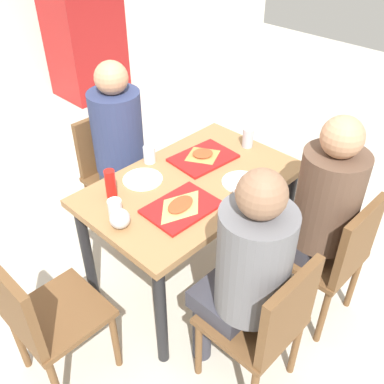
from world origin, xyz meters
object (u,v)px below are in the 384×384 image
paper_plate_near_edge (242,182)px  condiment_bottle (111,184)px  chair_near_left (267,322)px  soda_can (248,138)px  chair_near_right (335,254)px  pizza_slice_b (203,154)px  plastic_cup_c (115,209)px  drink_fridge (80,7)px  plastic_cup_b (241,196)px  person_far_side (122,142)px  chair_left_end (41,315)px  plastic_cup_a (149,155)px  main_table (192,196)px  pizza_slice_a (180,205)px  person_in_brown_jacket (319,206)px  person_in_red (246,268)px  tray_red_near (182,208)px  tray_red_far (203,158)px  paper_plate_center (143,179)px  chair_far_side (112,166)px  foil_bundle (120,219)px

paper_plate_near_edge → condiment_bottle: size_ratio=1.38×
chair_near_left → soda_can: bearing=43.8°
chair_near_right → pizza_slice_b: chair_near_right is taller
plastic_cup_c → drink_fridge: drink_fridge is taller
pizza_slice_b → plastic_cup_b: size_ratio=2.16×
person_far_side → plastic_cup_b: size_ratio=12.45×
chair_left_end → plastic_cup_a: chair_left_end is taller
main_table → pizza_slice_a: pizza_slice_a is taller
main_table → soda_can: 0.53m
person_far_side → soda_can: 0.79m
person_in_brown_jacket → pizza_slice_b: person_in_brown_jacket is taller
person_in_red → tray_red_near: (0.09, 0.49, 0.01)m
tray_red_far → paper_plate_near_edge: 0.32m
paper_plate_center → chair_near_left: bearing=-97.1°
pizza_slice_b → chair_far_side: bearing=109.0°
paper_plate_near_edge → pizza_slice_a: pizza_slice_a is taller
chair_near_left → paper_plate_near_edge: size_ratio=3.79×
chair_near_right → paper_plate_near_edge: chair_near_right is taller
chair_left_end → drink_fridge: bearing=52.0°
chair_left_end → plastic_cup_a: 1.05m
plastic_cup_b → condiment_bottle: condiment_bottle is taller
main_table → drink_fridge: drink_fridge is taller
plastic_cup_a → drink_fridge: size_ratio=0.05×
person_in_brown_jacket → tray_red_near: 0.70m
chair_far_side → paper_plate_near_edge: (0.18, -0.96, 0.25)m
plastic_cup_c → paper_plate_near_edge: bearing=-21.6°
pizza_slice_b → plastic_cup_a: (-0.25, 0.19, 0.03)m
pizza_slice_a → foil_bundle: foil_bundle is taller
chair_near_left → foil_bundle: size_ratio=8.35×
tray_red_far → drink_fridge: drink_fridge is taller
plastic_cup_b → drink_fridge: size_ratio=0.05×
pizza_slice_b → drink_fridge: (1.03, 2.73, 0.19)m
paper_plate_near_edge → soda_can: size_ratio=1.80×
chair_left_end → tray_red_far: bearing=5.3°
paper_plate_center → paper_plate_near_edge: 0.55m
pizza_slice_b → plastic_cup_a: 0.32m
paper_plate_center → condiment_bottle: bearing=180.0°
condiment_bottle → person_far_side: bearing=46.6°
tray_red_far → plastic_cup_a: bearing=139.5°
plastic_cup_a → drink_fridge: 2.84m
tray_red_near → plastic_cup_b: plastic_cup_b is taller
chair_near_left → plastic_cup_c: chair_near_left is taller
plastic_cup_c → tray_red_near: bearing=-34.6°
chair_left_end → paper_plate_near_edge: bearing=-10.0°
paper_plate_center → condiment_bottle: condiment_bottle is taller
plastic_cup_c → tray_red_far: bearing=4.6°
chair_left_end → paper_plate_center: size_ratio=3.79×
chair_left_end → paper_plate_near_edge: 1.21m
chair_far_side → tray_red_near: size_ratio=2.32×
tray_red_near → drink_fridge: 3.32m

